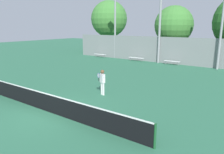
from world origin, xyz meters
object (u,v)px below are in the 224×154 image
Objects in this scene: tennis_player at (102,81)px; light_pole_near_left at (115,19)px; bench_adjacent_court at (172,61)px; bench_courtside_near at (136,58)px; bench_courtside_far at (100,54)px; light_pole_far_right at (161,2)px; tree_green_broad at (109,19)px; light_pole_center_back at (223,16)px; tree_green_tall at (174,25)px; tennis_net at (51,104)px.

light_pole_near_left is (-8.86, 13.99, 4.26)m from tennis_player.
bench_courtside_near is at bearing 180.00° from bench_adjacent_court.
light_pole_far_right reaches higher than bench_courtside_far.
light_pole_far_right is (6.50, -0.27, 1.75)m from light_pole_near_left.
tree_green_broad reaches higher than bench_courtside_near.
light_pole_near_left reaches higher than light_pole_center_back.
tree_green_broad is at bearing 170.59° from tree_green_tall.
bench_courtside_far is (-10.89, 13.22, -0.52)m from tennis_player.
tree_green_broad is (-11.97, 1.98, 1.04)m from tree_green_tall.
light_pole_far_right reaches higher than tree_green_broad.
bench_courtside_far is at bearing 121.92° from tennis_net.
bench_courtside_near is at bearing -169.47° from light_pole_far_right.
light_pole_near_left is 7.95m from tree_green_broad.
bench_adjacent_court is 6.39m from tree_green_tall.
light_pole_center_back is at bearing 75.64° from tennis_net.
light_pole_far_right is at bearing 10.53° from bench_courtside_near.
tennis_net is 20.13m from bench_courtside_far.
light_pole_far_right reaches higher than tennis_net.
bench_courtside_near and bench_adjacent_court have the same top height.
tennis_player reaches higher than tennis_net.
bench_courtside_near is 0.29× the size of tree_green_tall.
light_pole_center_back is (13.06, -0.48, 0.01)m from light_pole_near_left.
light_pole_far_right is 6.79m from light_pole_center_back.
bench_courtside_near is 0.24× the size of light_pole_near_left.
tennis_player is 0.13× the size of light_pole_far_right.
bench_adjacent_court is 0.26× the size of tree_green_tall.
tennis_net is 27.97m from tree_green_broad.
tree_green_broad is (-13.97, 23.72, 4.94)m from tennis_net.
bench_adjacent_court is at bearing -14.87° from light_pole_far_right.
bench_courtside_far is (-10.64, 17.08, -0.09)m from tennis_net.
tennis_player is at bearing -88.01° from bench_adjacent_court.
light_pole_far_right is 1.77× the size of tree_green_tall.
light_pole_far_right is at bearing -2.37° from light_pole_near_left.
bench_adjacent_court is 0.21× the size of tree_green_broad.
tennis_player is 15.16m from light_pole_far_right.
light_pole_near_left is at bearing -47.58° from tree_green_broad.
light_pole_near_left is 1.24× the size of tree_green_tall.
bench_courtside_near is 0.24× the size of light_pole_center_back.
tennis_net is at bearing -59.50° from tree_green_broad.
tree_green_broad is (-5.36, 5.87, 0.26)m from light_pole_near_left.
tennis_net is at bearing -74.34° from tennis_player.
tree_green_tall is at bearing 145.98° from light_pole_center_back.
tennis_player is 17.10m from light_pole_near_left.
tree_green_broad reaches higher than light_pole_center_back.
tennis_player reaches higher than bench_courtside_near.
tree_green_tall reaches higher than bench_courtside_far.
tennis_net is at bearing -58.08° from bench_courtside_far.
bench_adjacent_court is at bearing -68.94° from tree_green_tall.
bench_courtside_near is 0.24× the size of tree_green_broad.
tree_green_tall is (-2.25, 17.87, 3.47)m from tennis_player.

